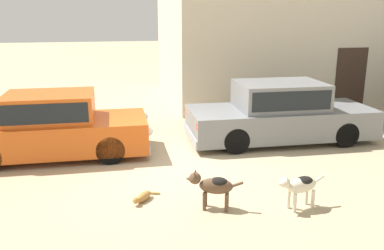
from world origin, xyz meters
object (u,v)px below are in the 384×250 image
Objects in this scene: stray_dog_spotted at (300,185)px; stray_cat at (143,197)px; stray_dog_tan at (213,185)px; parked_sedan_nearest at (53,126)px; parked_sedan_second at (280,112)px.

stray_cat is (-2.58, 0.80, -0.35)m from stray_dog_spotted.
stray_dog_spotted is 1.46m from stray_dog_tan.
stray_dog_tan is at bearing 103.99° from stray_cat.
stray_dog_spotted is at bearing -171.74° from stray_dog_tan.
parked_sedan_nearest is 4.62× the size of stray_dog_spotted.
parked_sedan_nearest is 8.37× the size of stray_cat.
stray_cat is (1.80, -2.78, -0.65)m from parked_sedan_nearest.
stray_dog_spotted reaches higher than stray_cat.
stray_dog_spotted is (4.38, -3.58, -0.30)m from parked_sedan_nearest.
parked_sedan_second is at bearing -107.81° from stray_dog_tan.
parked_sedan_nearest is 4.43m from stray_dog_tan.
stray_cat is at bearing -141.28° from parked_sedan_second.
stray_cat is at bearing -4.62° from stray_dog_tan.
parked_sedan_nearest is 4.62× the size of stray_dog_tan.
parked_sedan_second is 3.91m from stray_dog_spotted.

